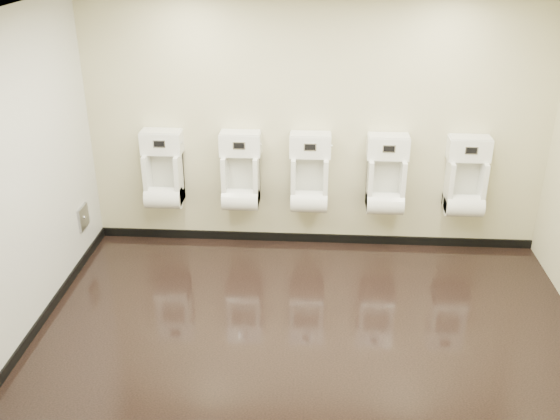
# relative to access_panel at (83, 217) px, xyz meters

# --- Properties ---
(ground) EXTENTS (5.00, 3.50, 0.00)m
(ground) POSITION_rel_access_panel_xyz_m (2.48, -1.20, -0.50)
(ground) COLOR black
(ground) RESTS_ON ground
(ceiling) EXTENTS (5.00, 3.50, 0.00)m
(ceiling) POSITION_rel_access_panel_xyz_m (2.48, -1.20, 2.30)
(ceiling) COLOR white
(back_wall) EXTENTS (5.00, 0.02, 2.80)m
(back_wall) POSITION_rel_access_panel_xyz_m (2.48, 0.55, 0.90)
(back_wall) COLOR beige
(back_wall) RESTS_ON ground
(front_wall) EXTENTS (5.00, 0.02, 2.80)m
(front_wall) POSITION_rel_access_panel_xyz_m (2.48, -2.95, 0.90)
(front_wall) COLOR beige
(front_wall) RESTS_ON ground
(left_wall) EXTENTS (0.02, 3.50, 2.80)m
(left_wall) POSITION_rel_access_panel_xyz_m (-0.02, -1.20, 0.90)
(left_wall) COLOR beige
(left_wall) RESTS_ON ground
(tile_overlay_left) EXTENTS (0.01, 3.50, 2.80)m
(tile_overlay_left) POSITION_rel_access_panel_xyz_m (-0.01, -1.20, 0.90)
(tile_overlay_left) COLOR silver
(tile_overlay_left) RESTS_ON ground
(skirting_back) EXTENTS (5.00, 0.02, 0.10)m
(skirting_back) POSITION_rel_access_panel_xyz_m (2.48, 0.54, -0.45)
(skirting_back) COLOR black
(skirting_back) RESTS_ON ground
(skirting_left) EXTENTS (0.02, 3.50, 0.10)m
(skirting_left) POSITION_rel_access_panel_xyz_m (-0.01, -1.20, -0.45)
(skirting_left) COLOR black
(skirting_left) RESTS_ON ground
(access_panel) EXTENTS (0.04, 0.25, 0.25)m
(access_panel) POSITION_rel_access_panel_xyz_m (0.00, 0.00, 0.00)
(access_panel) COLOR #9E9EA3
(access_panel) RESTS_ON left_wall
(urinal_0) EXTENTS (0.46, 0.34, 0.85)m
(urinal_0) POSITION_rel_access_panel_xyz_m (0.81, 0.40, 0.35)
(urinal_0) COLOR white
(urinal_0) RESTS_ON back_wall
(urinal_1) EXTENTS (0.46, 0.34, 0.85)m
(urinal_1) POSITION_rel_access_panel_xyz_m (1.68, 0.40, 0.35)
(urinal_1) COLOR white
(urinal_1) RESTS_ON back_wall
(urinal_2) EXTENTS (0.46, 0.34, 0.85)m
(urinal_2) POSITION_rel_access_panel_xyz_m (2.43, 0.40, 0.35)
(urinal_2) COLOR white
(urinal_2) RESTS_ON back_wall
(urinal_3) EXTENTS (0.46, 0.34, 0.85)m
(urinal_3) POSITION_rel_access_panel_xyz_m (3.26, 0.40, 0.35)
(urinal_3) COLOR white
(urinal_3) RESTS_ON back_wall
(urinal_4) EXTENTS (0.46, 0.34, 0.85)m
(urinal_4) POSITION_rel_access_panel_xyz_m (4.11, 0.40, 0.35)
(urinal_4) COLOR white
(urinal_4) RESTS_ON back_wall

